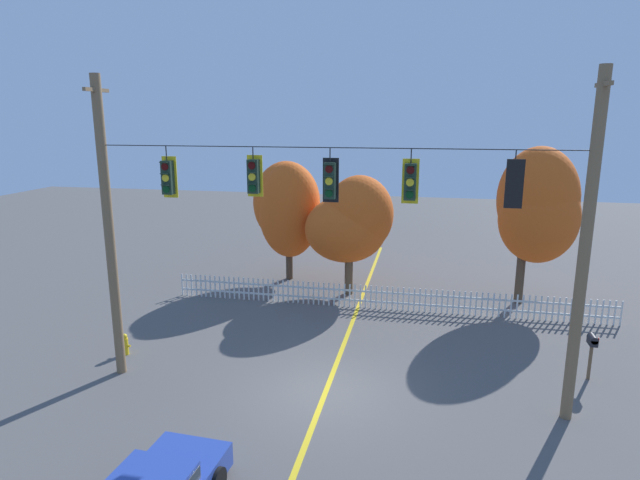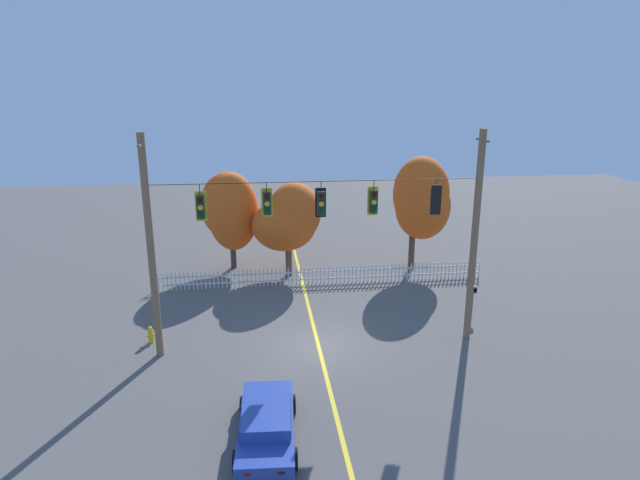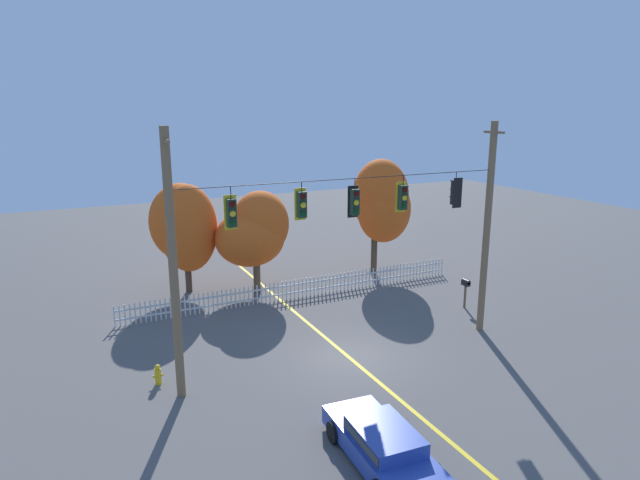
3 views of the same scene
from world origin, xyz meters
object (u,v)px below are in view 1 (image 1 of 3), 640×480
at_px(traffic_signal_southbound_primary, 514,183).
at_px(traffic_signal_northbound_primary, 410,182).
at_px(autumn_maple_near_fence, 288,206).
at_px(roadside_mailbox, 592,343).
at_px(traffic_signal_northbound_secondary, 168,177).
at_px(traffic_signal_eastbound_side, 330,181).
at_px(traffic_signal_westbound_side, 254,176).
at_px(autumn_maple_mid, 352,223).
at_px(autumn_oak_far_east, 538,207).
at_px(fire_hydrant, 125,344).

bearing_deg(traffic_signal_southbound_primary, traffic_signal_northbound_primary, 179.57).
relative_size(autumn_maple_near_fence, roadside_mailbox, 4.00).
xyz_separation_m(traffic_signal_northbound_secondary, traffic_signal_eastbound_side, (4.64, 0.00, 0.02)).
relative_size(traffic_signal_northbound_secondary, traffic_signal_eastbound_side, 1.01).
bearing_deg(traffic_signal_westbound_side, traffic_signal_eastbound_side, 0.01).
distance_m(traffic_signal_southbound_primary, autumn_maple_near_fence, 13.96).
bearing_deg(autumn_maple_near_fence, traffic_signal_northbound_secondary, -93.36).
relative_size(traffic_signal_eastbound_side, roadside_mailbox, 1.01).
xyz_separation_m(autumn_maple_mid, autumn_oak_far_east, (7.75, -0.01, 0.96)).
height_order(traffic_signal_southbound_primary, autumn_maple_mid, traffic_signal_southbound_primary).
relative_size(fire_hydrant, roadside_mailbox, 0.51).
xyz_separation_m(traffic_signal_southbound_primary, roadside_mailbox, (2.99, 2.42, -5.04)).
distance_m(autumn_maple_near_fence, roadside_mailbox, 14.46).
bearing_deg(traffic_signal_northbound_primary, autumn_maple_mid, 106.85).
bearing_deg(traffic_signal_northbound_primary, autumn_maple_near_fence, 119.85).
relative_size(traffic_signal_westbound_side, fire_hydrant, 1.84).
relative_size(autumn_oak_far_east, fire_hydrant, 8.99).
bearing_deg(autumn_maple_near_fence, roadside_mailbox, -35.37).
bearing_deg(traffic_signal_southbound_primary, roadside_mailbox, 38.98).
height_order(traffic_signal_eastbound_side, roadside_mailbox, traffic_signal_eastbound_side).
bearing_deg(fire_hydrant, autumn_maple_near_fence, 71.45).
bearing_deg(traffic_signal_northbound_primary, autumn_oak_far_east, 61.82).
bearing_deg(traffic_signal_northbound_secondary, roadside_mailbox, 11.08).
relative_size(traffic_signal_southbound_primary, autumn_maple_near_fence, 0.25).
xyz_separation_m(traffic_signal_northbound_primary, autumn_maple_mid, (-2.80, 9.24, -2.97)).
xyz_separation_m(traffic_signal_northbound_primary, roadside_mailbox, (5.51, 2.40, -5.02)).
xyz_separation_m(traffic_signal_southbound_primary, autumn_oak_far_east, (2.42, 9.26, -2.02)).
xyz_separation_m(traffic_signal_northbound_secondary, traffic_signal_southbound_primary, (9.26, -0.02, 0.06)).
xyz_separation_m(traffic_signal_eastbound_side, autumn_maple_mid, (-0.70, 9.24, -2.94)).
bearing_deg(roadside_mailbox, autumn_maple_near_fence, 144.63).
height_order(traffic_signal_eastbound_side, traffic_signal_northbound_primary, same).
relative_size(traffic_signal_southbound_primary, autumn_maple_mid, 0.27).
relative_size(traffic_signal_eastbound_side, autumn_maple_mid, 0.27).
distance_m(traffic_signal_northbound_secondary, traffic_signal_southbound_primary, 9.26).
bearing_deg(traffic_signal_northbound_secondary, fire_hydrant, 155.75).
distance_m(traffic_signal_southbound_primary, autumn_oak_far_east, 9.78).
height_order(traffic_signal_westbound_side, roadside_mailbox, traffic_signal_westbound_side).
height_order(autumn_oak_far_east, roadside_mailbox, autumn_oak_far_east).
relative_size(traffic_signal_westbound_side, autumn_oak_far_east, 0.20).
height_order(traffic_signal_northbound_secondary, traffic_signal_eastbound_side, same).
xyz_separation_m(traffic_signal_eastbound_side, autumn_oak_far_east, (7.04, 9.24, -1.98)).
relative_size(traffic_signal_northbound_secondary, autumn_oak_far_east, 0.22).
bearing_deg(fire_hydrant, autumn_oak_far_east, 29.58).
bearing_deg(traffic_signal_northbound_secondary, autumn_maple_near_fence, 86.64).
distance_m(autumn_maple_near_fence, autumn_maple_mid, 3.62).
bearing_deg(traffic_signal_southbound_primary, traffic_signal_northbound_secondary, 179.88).
bearing_deg(autumn_oak_far_east, roadside_mailbox, -85.30).
bearing_deg(roadside_mailbox, traffic_signal_westbound_side, -166.14).
relative_size(traffic_signal_northbound_secondary, traffic_signal_northbound_primary, 1.03).
distance_m(traffic_signal_northbound_secondary, fire_hydrant, 6.44).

